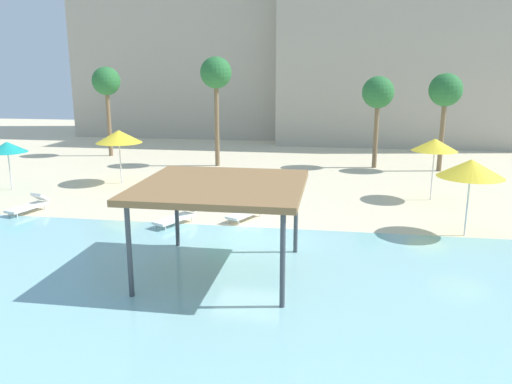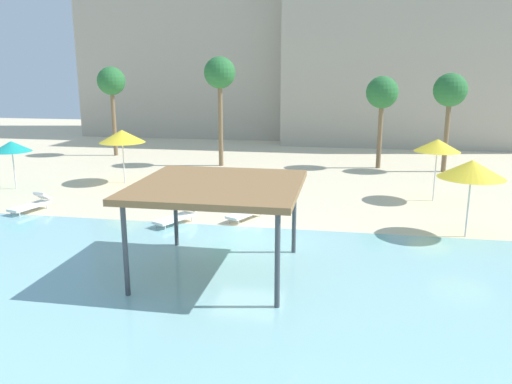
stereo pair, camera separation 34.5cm
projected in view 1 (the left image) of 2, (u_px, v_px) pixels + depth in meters
ground_plane at (250, 241)px, 17.91m from camera, size 80.00×80.00×0.00m
lagoon_water at (215, 308)px, 12.87m from camera, size 44.00×13.50×0.04m
shade_pavilion at (221, 188)px, 14.51m from camera, size 4.71×4.71×2.74m
beach_umbrella_yellow_0 at (435, 145)px, 22.93m from camera, size 2.04×2.04×2.86m
beach_umbrella_teal_1 at (7, 147)px, 24.98m from camera, size 1.90×1.90×2.43m
beach_umbrella_yellow_2 at (471, 168)px, 17.92m from camera, size 2.32×2.32×2.82m
beach_umbrella_yellow_4 at (119, 137)px, 26.34m from camera, size 2.38×2.38×2.83m
lounge_chair_0 at (30, 205)px, 21.40m from camera, size 1.06×1.99×0.74m
lounge_chair_2 at (247, 211)px, 20.46m from camera, size 1.38×1.97×0.74m
lounge_chair_4 at (177, 216)px, 19.75m from camera, size 1.37×1.97×0.74m
palm_tree_0 at (216, 76)px, 30.56m from camera, size 1.90×1.90×6.65m
palm_tree_1 at (106, 83)px, 34.33m from camera, size 1.90×1.90×6.07m
palm_tree_2 at (378, 94)px, 30.22m from camera, size 1.90×1.90×5.51m
palm_tree_3 at (445, 92)px, 29.13m from camera, size 1.90×1.90×5.70m
hotel_block_0 at (203, 47)px, 46.37m from camera, size 21.56×8.94×15.62m
hotel_block_1 at (416, 26)px, 41.60m from camera, size 21.64×11.52×18.66m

